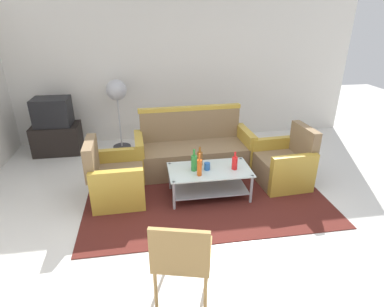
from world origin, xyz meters
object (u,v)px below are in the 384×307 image
(bottle_brown, at_px, (200,158))
(armchair_left, at_px, (116,180))
(tv_stand, at_px, (57,139))
(pedestal_fan, at_px, (117,94))
(wicker_chair, at_px, (182,254))
(coffee_table, at_px, (209,178))
(television, at_px, (52,112))
(bottle_red, at_px, (235,163))
(couch, at_px, (193,151))
(bottle_orange, at_px, (199,167))
(armchair_right, at_px, (284,165))
(cup, at_px, (207,166))
(bottle_green, at_px, (194,163))

(bottle_brown, bearing_deg, armchair_left, -178.49)
(tv_stand, bearing_deg, armchair_left, -57.36)
(pedestal_fan, distance_m, wicker_chair, 3.67)
(armchair_left, distance_m, coffee_table, 1.25)
(tv_stand, distance_m, pedestal_fan, 1.34)
(television, bearing_deg, bottle_red, 145.79)
(couch, xyz_separation_m, television, (-2.29, 1.04, 0.44))
(bottle_brown, bearing_deg, bottle_orange, -101.08)
(armchair_left, relative_size, television, 1.39)
(armchair_right, bearing_deg, bottle_red, 102.59)
(bottle_brown, height_order, pedestal_fan, pedestal_fan)
(couch, height_order, television, television)
(bottle_brown, height_order, wicker_chair, wicker_chair)
(armchair_left, xyz_separation_m, television, (-1.13, 1.76, 0.47))
(armchair_right, height_order, television, television)
(coffee_table, xyz_separation_m, tv_stand, (-2.37, 1.88, -0.01))
(armchair_right, xyz_separation_m, wicker_chair, (-1.74, -1.83, 0.21))
(bottle_brown, bearing_deg, bottle_red, -24.15)
(armchair_left, relative_size, bottle_red, 3.43)
(cup, bearing_deg, wicker_chair, -108.58)
(couch, bearing_deg, armchair_right, 150.39)
(couch, height_order, cup, couch)
(cup, bearing_deg, couch, 93.22)
(bottle_orange, relative_size, pedestal_fan, 0.24)
(armchair_right, relative_size, cup, 8.50)
(couch, xyz_separation_m, wicker_chair, (-0.50, -2.48, 0.18))
(television, xyz_separation_m, wicker_chair, (1.79, -3.52, -0.27))
(couch, relative_size, wicker_chair, 2.17)
(bottle_red, height_order, wicker_chair, wicker_chair)
(coffee_table, bearing_deg, bottle_orange, -139.05)
(cup, height_order, pedestal_fan, pedestal_fan)
(wicker_chair, bearing_deg, pedestal_fan, 115.78)
(couch, xyz_separation_m, coffee_table, (0.08, -0.84, -0.04))
(armchair_left, xyz_separation_m, bottle_brown, (1.14, 0.03, 0.22))
(armchair_right, height_order, coffee_table, armchair_right)
(tv_stand, bearing_deg, bottle_green, -40.96)
(armchair_left, height_order, bottle_red, armchair_left)
(armchair_left, bearing_deg, bottle_red, 82.82)
(cup, distance_m, wicker_chair, 1.72)
(tv_stand, height_order, wicker_chair, wicker_chair)
(wicker_chair, bearing_deg, bottle_brown, 90.06)
(coffee_table, height_order, bottle_brown, bottle_brown)
(bottle_orange, height_order, television, television)
(couch, relative_size, armchair_right, 2.15)
(bottle_brown, distance_m, bottle_red, 0.48)
(wicker_chair, bearing_deg, tv_stand, 131.94)
(cup, bearing_deg, television, 141.08)
(tv_stand, bearing_deg, couch, -24.41)
(bottle_brown, bearing_deg, coffee_table, -55.06)
(couch, height_order, bottle_orange, couch)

